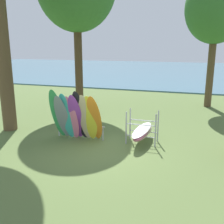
% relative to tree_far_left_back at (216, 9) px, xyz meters
% --- Properties ---
extents(ground_plane, '(80.00, 80.00, 0.00)m').
position_rel_tree_far_left_back_xyz_m(ground_plane, '(-3.88, -8.30, -5.59)').
color(ground_plane, '#566B38').
extents(lake_water, '(80.00, 36.00, 0.10)m').
position_rel_tree_far_left_back_xyz_m(lake_water, '(-3.88, 22.06, -5.54)').
color(lake_water, '#477084').
rests_on(lake_water, ground).
extents(tree_far_left_back, '(3.43, 3.43, 7.61)m').
position_rel_tree_far_left_back_xyz_m(tree_far_left_back, '(0.00, 0.00, 0.00)').
color(tree_far_left_back, brown).
rests_on(tree_far_left_back, ground).
extents(leaning_board_pile, '(2.07, 1.08, 2.09)m').
position_rel_tree_far_left_back_xyz_m(leaning_board_pile, '(-4.98, -7.84, -4.62)').
color(leaning_board_pile, '#339E56').
rests_on(leaning_board_pile, ground).
extents(board_storage_rack, '(1.15, 2.12, 1.25)m').
position_rel_tree_far_left_back_xyz_m(board_storage_rack, '(-2.53, -7.23, -5.11)').
color(board_storage_rack, '#9EA0A5').
rests_on(board_storage_rack, ground).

